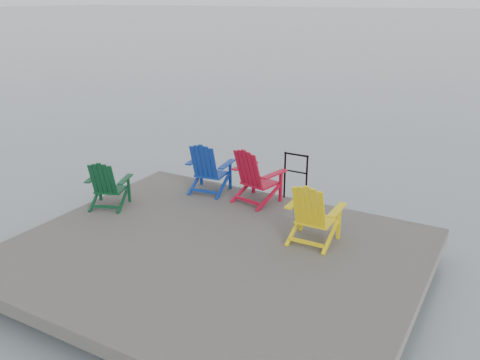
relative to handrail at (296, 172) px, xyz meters
The scene contains 7 objects.
ground 2.67m from the handrail, 95.83° to the right, with size 400.00×400.00×0.00m, color slate.
dock 2.56m from the handrail, 95.83° to the right, with size 6.00×5.00×1.40m.
handrail is the anchor object (origin of this frame).
chair_green 3.43m from the handrail, 144.17° to the right, with size 0.87×0.83×0.90m.
chair_blue 1.69m from the handrail, 163.40° to the right, with size 0.88×0.83×1.01m.
chair_red 0.76m from the handrail, 140.62° to the right, with size 0.95×0.90×1.05m.
chair_yellow 1.78m from the handrail, 57.76° to the right, with size 0.81×0.75×1.00m.
Camera 1 is at (3.74, -5.77, 4.10)m, focal length 38.00 mm.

